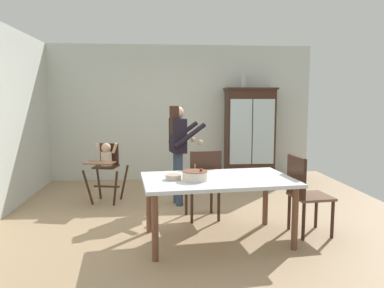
% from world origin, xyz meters
% --- Properties ---
extents(ground_plane, '(6.24, 6.24, 0.00)m').
position_xyz_m(ground_plane, '(0.00, 0.00, 0.00)').
color(ground_plane, tan).
extents(wall_back, '(5.32, 0.06, 2.70)m').
position_xyz_m(wall_back, '(0.00, 2.63, 1.35)').
color(wall_back, silver).
rests_on(wall_back, ground_plane).
extents(china_cabinet, '(1.02, 0.48, 1.85)m').
position_xyz_m(china_cabinet, '(1.37, 2.37, 0.93)').
color(china_cabinet, '#382116').
rests_on(china_cabinet, ground_plane).
extents(ceramic_vase, '(0.13, 0.13, 0.27)m').
position_xyz_m(ceramic_vase, '(1.23, 2.37, 1.97)').
color(ceramic_vase, '#B2B7B2').
rests_on(ceramic_vase, china_cabinet).
extents(high_chair_with_toddler, '(0.68, 0.77, 0.95)m').
position_xyz_m(high_chair_with_toddler, '(-1.27, 0.96, 0.65)').
color(high_chair_with_toddler, '#382116').
rests_on(high_chair_with_toddler, ground_plane).
extents(adult_person, '(0.57, 0.56, 1.53)m').
position_xyz_m(adult_person, '(-0.14, 0.73, 0.97)').
color(adult_person, '#33425B').
rests_on(adult_person, ground_plane).
extents(dining_table, '(1.79, 1.19, 0.74)m').
position_xyz_m(dining_table, '(0.23, -0.80, 0.66)').
color(dining_table, silver).
rests_on(dining_table, ground_plane).
extents(birthday_cake, '(0.28, 0.28, 0.19)m').
position_xyz_m(birthday_cake, '(-0.04, -0.90, 0.79)').
color(birthday_cake, beige).
rests_on(birthday_cake, dining_table).
extents(serving_bowl, '(0.18, 0.18, 0.05)m').
position_xyz_m(serving_bowl, '(-0.28, -0.83, 0.77)').
color(serving_bowl, '#C6AD93').
rests_on(serving_bowl, dining_table).
extents(dining_chair_far_side, '(0.49, 0.49, 0.96)m').
position_xyz_m(dining_chair_far_side, '(0.16, -0.07, 0.56)').
color(dining_chair_far_side, '#382116').
rests_on(dining_chair_far_side, ground_plane).
extents(dining_chair_right_end, '(0.48, 0.48, 0.96)m').
position_xyz_m(dining_chair_right_end, '(1.29, -0.69, 0.56)').
color(dining_chair_right_end, '#382116').
rests_on(dining_chair_right_end, ground_plane).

